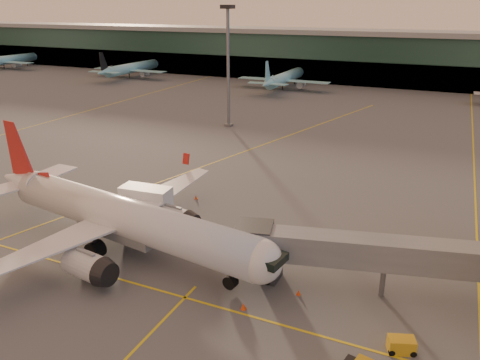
% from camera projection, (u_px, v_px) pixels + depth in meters
% --- Properties ---
extents(ground, '(600.00, 600.00, 0.00)m').
position_uv_depth(ground, '(107.00, 314.00, 41.25)').
color(ground, '#4C4F54').
rests_on(ground, ground).
extents(taxi_markings, '(100.12, 173.00, 0.01)m').
position_uv_depth(taxi_markings, '(240.00, 160.00, 81.97)').
color(taxi_markings, gold).
rests_on(taxi_markings, ground).
extents(terminal, '(400.00, 20.00, 17.60)m').
position_uv_depth(terminal, '(378.00, 57.00, 158.91)').
color(terminal, '#19382D').
rests_on(terminal, ground).
extents(mast_west_near, '(2.40, 2.40, 25.60)m').
position_uv_depth(mast_west_near, '(228.00, 58.00, 99.99)').
color(mast_west_near, slate).
rests_on(mast_west_near, ground).
extents(distant_aircraft_row, '(350.00, 34.00, 13.00)m').
position_uv_depth(distant_aircraft_row, '(400.00, 97.00, 137.52)').
color(distant_aircraft_row, '#84D0DE').
rests_on(distant_aircraft_row, ground).
extents(main_airplane, '(40.73, 36.88, 12.31)m').
position_uv_depth(main_airplane, '(119.00, 217.00, 50.71)').
color(main_airplane, silver).
rests_on(main_airplane, ground).
extents(jet_bridge, '(28.61, 9.79, 6.02)m').
position_uv_depth(jet_bridge, '(403.00, 257.00, 42.20)').
color(jet_bridge, slate).
rests_on(jet_bridge, ground).
extents(catering_truck, '(6.42, 3.27, 4.81)m').
position_uv_depth(catering_truck, '(147.00, 203.00, 57.46)').
color(catering_truck, red).
rests_on(catering_truck, ground).
extents(gpu_cart, '(2.41, 1.90, 1.23)m').
position_uv_depth(gpu_cart, '(401.00, 345.00, 36.59)').
color(gpu_cart, gold).
rests_on(gpu_cart, ground).
extents(cone_nose, '(0.41, 0.41, 0.52)m').
position_uv_depth(cone_nose, '(298.00, 292.00, 43.91)').
color(cone_nose, '#EB420C').
rests_on(cone_nose, ground).
extents(cone_wing_left, '(0.44, 0.44, 0.56)m').
position_uv_depth(cone_wing_left, '(196.00, 197.00, 65.56)').
color(cone_wing_left, '#EB420C').
rests_on(cone_wing_left, ground).
extents(cone_fwd, '(0.51, 0.51, 0.64)m').
position_uv_depth(cone_fwd, '(244.00, 306.00, 41.81)').
color(cone_fwd, '#EB420C').
rests_on(cone_fwd, ground).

